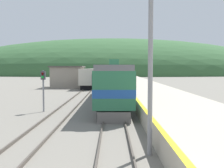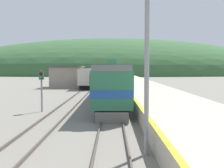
{
  "view_description": "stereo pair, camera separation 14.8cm",
  "coord_description": "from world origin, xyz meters",
  "px_view_note": "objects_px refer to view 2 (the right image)",
  "views": [
    {
      "loc": [
        -0.13,
        -4.87,
        3.64
      ],
      "look_at": [
        -0.07,
        17.46,
        2.29
      ],
      "focal_mm": 42.0,
      "sensor_mm": 36.0,
      "label": 1
    },
    {
      "loc": [
        0.02,
        -4.87,
        3.64
      ],
      "look_at": [
        -0.07,
        17.46,
        2.29
      ],
      "focal_mm": 42.0,
      "sensor_mm": 36.0,
      "label": 2
    }
  ],
  "objects_px": {
    "carriage_second": "(113,76)",
    "siding_train": "(94,77)",
    "express_train_lead_car": "(113,83)",
    "carriage_fourth": "(113,72)",
    "signal_mast_main": "(148,20)",
    "signal_post_siding": "(42,82)",
    "carriage_third": "(113,74)"
  },
  "relations": [
    {
      "from": "carriage_second",
      "to": "carriage_third",
      "type": "bearing_deg",
      "value": 90.0
    },
    {
      "from": "carriage_second",
      "to": "signal_post_siding",
      "type": "distance_m",
      "value": 29.44
    },
    {
      "from": "carriage_fourth",
      "to": "signal_post_siding",
      "type": "bearing_deg",
      "value": -94.49
    },
    {
      "from": "express_train_lead_car",
      "to": "siding_train",
      "type": "height_order",
      "value": "express_train_lead_car"
    },
    {
      "from": "signal_mast_main",
      "to": "siding_train",
      "type": "bearing_deg",
      "value": 96.97
    },
    {
      "from": "carriage_fourth",
      "to": "signal_post_siding",
      "type": "xyz_separation_m",
      "value": [
        -5.85,
        -74.48,
        0.39
      ]
    },
    {
      "from": "signal_post_siding",
      "to": "siding_train",
      "type": "bearing_deg",
      "value": 87.24
    },
    {
      "from": "siding_train",
      "to": "signal_post_siding",
      "type": "height_order",
      "value": "siding_train"
    },
    {
      "from": "carriage_second",
      "to": "signal_post_siding",
      "type": "relative_size",
      "value": 6.36
    },
    {
      "from": "siding_train",
      "to": "carriage_third",
      "type": "bearing_deg",
      "value": 76.0
    },
    {
      "from": "siding_train",
      "to": "signal_post_siding",
      "type": "relative_size",
      "value": 8.26
    },
    {
      "from": "carriage_third",
      "to": "signal_mast_main",
      "type": "bearing_deg",
      "value": -88.67
    },
    {
      "from": "express_train_lead_car",
      "to": "carriage_second",
      "type": "distance_m",
      "value": 22.98
    },
    {
      "from": "carriage_fourth",
      "to": "siding_train",
      "type": "bearing_deg",
      "value": -96.01
    },
    {
      "from": "express_train_lead_car",
      "to": "carriage_fourth",
      "type": "distance_m",
      "value": 68.61
    },
    {
      "from": "siding_train",
      "to": "express_train_lead_car",
      "type": "bearing_deg",
      "value": -81.87
    },
    {
      "from": "carriage_third",
      "to": "carriage_fourth",
      "type": "distance_m",
      "value": 22.81
    },
    {
      "from": "carriage_second",
      "to": "carriage_fourth",
      "type": "height_order",
      "value": "same"
    },
    {
      "from": "express_train_lead_car",
      "to": "carriage_second",
      "type": "height_order",
      "value": "express_train_lead_car"
    },
    {
      "from": "signal_post_siding",
      "to": "express_train_lead_car",
      "type": "bearing_deg",
      "value": 45.11
    },
    {
      "from": "express_train_lead_car",
      "to": "signal_post_siding",
      "type": "xyz_separation_m",
      "value": [
        -5.85,
        -5.87,
        0.38
      ]
    },
    {
      "from": "express_train_lead_car",
      "to": "signal_post_siding",
      "type": "bearing_deg",
      "value": -134.89
    },
    {
      "from": "carriage_second",
      "to": "express_train_lead_car",
      "type": "bearing_deg",
      "value": -90.0
    },
    {
      "from": "carriage_fourth",
      "to": "signal_mast_main",
      "type": "xyz_separation_m",
      "value": [
        1.45,
        -85.37,
        3.51
      ]
    },
    {
      "from": "carriage_fourth",
      "to": "signal_mast_main",
      "type": "relative_size",
      "value": 2.57
    },
    {
      "from": "carriage_third",
      "to": "signal_post_siding",
      "type": "relative_size",
      "value": 6.36
    },
    {
      "from": "carriage_second",
      "to": "signal_mast_main",
      "type": "relative_size",
      "value": 2.57
    },
    {
      "from": "carriage_fourth",
      "to": "siding_train",
      "type": "relative_size",
      "value": 0.77
    },
    {
      "from": "siding_train",
      "to": "carriage_fourth",
      "type": "bearing_deg",
      "value": 83.99
    },
    {
      "from": "carriage_second",
      "to": "siding_train",
      "type": "distance_m",
      "value": 7.42
    },
    {
      "from": "carriage_second",
      "to": "siding_train",
      "type": "relative_size",
      "value": 0.77
    },
    {
      "from": "express_train_lead_car",
      "to": "signal_mast_main",
      "type": "height_order",
      "value": "signal_mast_main"
    }
  ]
}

